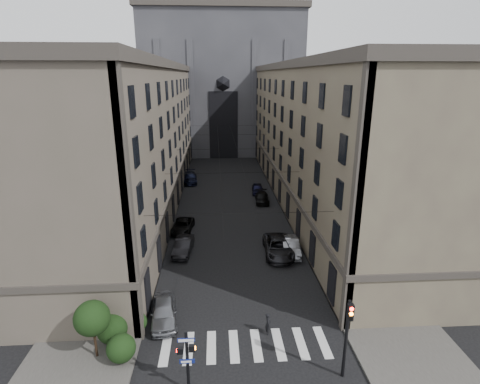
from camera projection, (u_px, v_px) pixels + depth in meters
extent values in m
cube|color=#383533|center=(156.00, 200.00, 53.75)|extent=(7.00, 80.00, 0.15)
cube|color=#383533|center=(300.00, 197.00, 55.05)|extent=(7.00, 80.00, 0.15)
cube|color=beige|center=(245.00, 345.00, 24.90)|extent=(11.00, 3.20, 0.01)
cube|color=#514A3E|center=(129.00, 138.00, 50.89)|extent=(13.00, 60.00, 18.00)
cube|color=#38332D|center=(122.00, 65.00, 48.08)|extent=(13.60, 60.60, 0.90)
cube|color=#38332D|center=(132.00, 172.00, 52.33)|extent=(13.40, 60.30, 0.50)
cube|color=brown|center=(324.00, 136.00, 52.56)|extent=(13.00, 60.00, 18.00)
cube|color=#38332D|center=(329.00, 66.00, 49.75)|extent=(13.60, 60.60, 0.90)
cube|color=#38332D|center=(322.00, 169.00, 54.00)|extent=(13.40, 60.30, 0.50)
cube|color=#2D2D33|center=(222.00, 85.00, 87.06)|extent=(34.00, 22.00, 30.00)
cube|color=#38332D|center=(221.00, 12.00, 82.43)|extent=(35.00, 23.00, 1.20)
cube|color=black|center=(224.00, 126.00, 78.94)|extent=(6.00, 0.30, 14.00)
cylinder|color=black|center=(188.00, 362.00, 20.76)|extent=(0.18, 0.18, 4.00)
cube|color=orange|center=(192.00, 348.00, 20.50)|extent=(0.34, 0.24, 0.38)
cube|color=#FF0C07|center=(180.00, 350.00, 20.62)|extent=(0.34, 0.24, 0.38)
cube|color=navy|center=(186.00, 340.00, 20.17)|extent=(0.95, 0.05, 0.24)
cube|color=navy|center=(187.00, 361.00, 20.59)|extent=(0.85, 0.05, 0.27)
cylinder|color=black|center=(346.00, 340.00, 21.62)|extent=(0.20, 0.20, 5.20)
cube|color=black|center=(350.00, 312.00, 20.81)|extent=(0.34, 0.30, 1.00)
cylinder|color=#FF0C07|center=(352.00, 309.00, 20.56)|extent=(0.22, 0.05, 0.22)
cylinder|color=orange|center=(351.00, 314.00, 20.66)|extent=(0.22, 0.05, 0.22)
cylinder|color=black|center=(351.00, 319.00, 20.75)|extent=(0.22, 0.05, 0.22)
sphere|color=black|center=(121.00, 348.00, 23.15)|extent=(1.80, 1.80, 1.80)
sphere|color=black|center=(112.00, 329.00, 24.78)|extent=(2.00, 2.00, 2.00)
sphere|color=black|center=(137.00, 322.00, 25.90)|extent=(1.40, 1.40, 1.40)
cylinder|color=black|center=(95.00, 340.00, 23.43)|extent=(0.16, 0.16, 2.40)
sphere|color=black|center=(92.00, 318.00, 22.96)|extent=(2.20, 2.20, 2.20)
cylinder|color=black|center=(240.00, 214.00, 27.42)|extent=(14.00, 0.03, 0.03)
cylinder|color=black|center=(233.00, 173.00, 38.84)|extent=(14.00, 0.03, 0.03)
cylinder|color=black|center=(228.00, 149.00, 51.22)|extent=(14.00, 0.03, 0.03)
cylinder|color=black|center=(226.00, 135.00, 63.60)|extent=(14.00, 0.03, 0.03)
cylinder|color=black|center=(224.00, 126.00, 75.03)|extent=(14.00, 0.03, 0.03)
cylinder|color=black|center=(219.00, 151.00, 52.21)|extent=(0.03, 60.00, 0.03)
cylinder|color=black|center=(237.00, 150.00, 52.38)|extent=(0.03, 60.00, 0.03)
imported|color=slate|center=(164.00, 312.00, 27.17)|extent=(2.41, 4.81, 1.57)
imported|color=black|center=(183.00, 246.00, 37.63)|extent=(2.03, 4.72, 1.51)
imported|color=black|center=(183.00, 226.00, 42.90)|extent=(2.65, 4.92, 1.31)
imported|color=black|center=(190.00, 178.00, 62.44)|extent=(2.75, 5.81, 1.64)
imported|color=gray|center=(290.00, 247.00, 37.48)|extent=(1.91, 4.79, 1.55)
imported|color=black|center=(278.00, 247.00, 37.31)|extent=(2.97, 6.05, 1.65)
imported|color=black|center=(262.00, 198.00, 52.70)|extent=(2.13, 4.69, 1.33)
imported|color=black|center=(257.00, 189.00, 56.78)|extent=(1.94, 4.19, 1.39)
imported|color=black|center=(268.00, 324.00, 25.84)|extent=(0.44, 0.62, 1.60)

